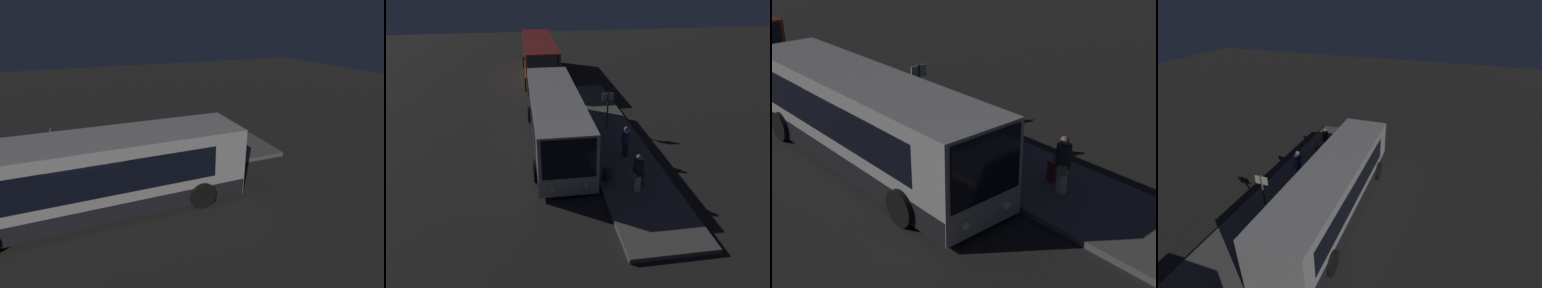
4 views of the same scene
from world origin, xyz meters
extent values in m
plane|color=#2B2826|center=(0.00, 0.00, 0.00)|extent=(80.00, 80.00, 0.00)
cube|color=#605B56|center=(0.00, 3.25, 0.10)|extent=(20.00, 3.30, 0.19)
cube|color=#B2ADA8|center=(0.18, 0.13, 1.56)|extent=(11.37, 2.57, 2.75)
cube|color=black|center=(0.18, 0.13, 0.53)|extent=(11.31, 2.59, 0.70)
cube|color=black|center=(-0.10, 0.13, 1.89)|extent=(9.32, 2.60, 1.21)
cube|color=black|center=(5.88, 0.13, 1.95)|extent=(0.06, 2.26, 1.76)
sphere|color=#F9E58C|center=(5.90, 0.84, 0.63)|extent=(0.24, 0.24, 0.24)
sphere|color=#F9E58C|center=(5.90, -0.57, 0.63)|extent=(0.24, 0.24, 0.24)
cylinder|color=black|center=(4.04, 1.42, 0.52)|extent=(1.04, 0.30, 1.04)
cylinder|color=black|center=(4.04, -1.15, 0.52)|extent=(1.04, 0.30, 1.04)
cylinder|color=black|center=(-3.34, 1.42, 0.52)|extent=(1.04, 0.30, 1.04)
cylinder|color=black|center=(-3.34, -1.15, 0.52)|extent=(1.04, 0.30, 1.04)
cylinder|color=#2D2D33|center=(2.58, 3.47, 0.56)|extent=(0.30, 0.30, 0.73)
cylinder|color=#334C8C|center=(2.58, 3.47, 1.25)|extent=(0.42, 0.42, 0.64)
sphere|color=#9E7051|center=(2.58, 3.47, 1.69)|extent=(0.24, 0.24, 0.24)
cube|color=#334C7F|center=(2.28, 3.47, 0.98)|extent=(0.14, 0.28, 0.24)
cylinder|color=silver|center=(5.89, 3.09, 0.59)|extent=(0.42, 0.42, 0.79)
cylinder|color=#262628|center=(5.89, 3.09, 1.33)|extent=(0.60, 0.60, 0.69)
sphere|color=#9E7051|center=(5.89, 3.09, 1.81)|extent=(0.26, 0.26, 0.26)
cube|color=#598C59|center=(6.07, 2.84, 1.04)|extent=(0.31, 0.28, 0.24)
cube|color=maroon|center=(5.29, 3.45, 0.51)|extent=(0.32, 0.24, 0.63)
cylinder|color=black|center=(5.29, 3.45, 0.95)|extent=(0.02, 0.02, 0.24)
cylinder|color=#4C4C51|center=(-1.18, 3.37, 1.30)|extent=(0.10, 0.10, 2.22)
cube|color=beige|center=(-1.18, 3.37, 2.14)|extent=(0.04, 0.68, 0.43)
cylinder|color=#2D4C33|center=(4.80, 2.03, 0.52)|extent=(0.44, 0.44, 0.65)
camera|label=1|loc=(-0.02, -10.20, 6.75)|focal=28.00mm
camera|label=2|loc=(19.20, -1.58, 9.05)|focal=35.00mm
camera|label=3|loc=(14.16, -7.83, 7.78)|focal=50.00mm
camera|label=4|loc=(-11.21, -4.70, 10.35)|focal=28.00mm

